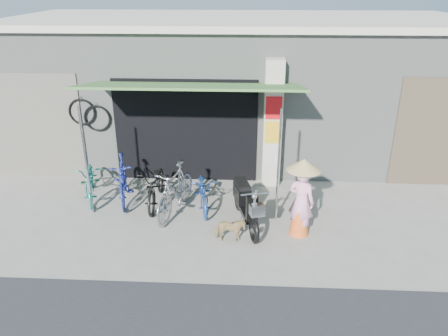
# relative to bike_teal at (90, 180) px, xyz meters

# --- Properties ---
(ground) EXTENTS (80.00, 80.00, 0.00)m
(ground) POSITION_rel_bike_teal_xyz_m (3.23, -1.45, -0.45)
(ground) COLOR gray
(ground) RESTS_ON ground
(bicycle_shop) EXTENTS (12.30, 5.30, 3.66)m
(bicycle_shop) POSITION_rel_bike_teal_xyz_m (3.23, 3.64, 1.38)
(bicycle_shop) COLOR gray
(bicycle_shop) RESTS_ON ground
(shop_pillar) EXTENTS (0.42, 0.44, 3.00)m
(shop_pillar) POSITION_rel_bike_teal_xyz_m (4.08, 1.00, 1.05)
(shop_pillar) COLOR beige
(shop_pillar) RESTS_ON ground
(awning) EXTENTS (4.60, 1.88, 2.72)m
(awning) POSITION_rel_bike_teal_xyz_m (2.33, 0.18, 2.06)
(awning) COLOR #3D6B30
(awning) RESTS_ON ground
(neighbour_left) EXTENTS (2.60, 0.06, 2.60)m
(neighbour_left) POSITION_rel_bike_teal_xyz_m (-1.77, 1.14, 0.85)
(neighbour_left) COLOR #6B665B
(neighbour_left) RESTS_ON ground
(bike_teal) EXTENTS (1.11, 1.81, 0.90)m
(bike_teal) POSITION_rel_bike_teal_xyz_m (0.00, 0.00, 0.00)
(bike_teal) COLOR #197161
(bike_teal) RESTS_ON ground
(bike_blue) EXTENTS (0.87, 1.76, 1.02)m
(bike_blue) POSITION_rel_bike_teal_xyz_m (0.77, -0.09, 0.06)
(bike_blue) COLOR navy
(bike_blue) RESTS_ON ground
(bike_black) EXTENTS (0.63, 1.72, 0.90)m
(bike_black) POSITION_rel_bike_teal_xyz_m (1.53, -0.20, -0.00)
(bike_black) COLOR black
(bike_black) RESTS_ON ground
(bike_silver) EXTENTS (0.95, 1.87, 1.08)m
(bike_silver) POSITION_rel_bike_teal_xyz_m (2.02, -0.61, 0.09)
(bike_silver) COLOR #A0A0A4
(bike_silver) RESTS_ON ground
(bike_navy) EXTENTS (0.80, 1.61, 0.81)m
(bike_navy) POSITION_rel_bike_teal_xyz_m (2.58, -0.33, -0.04)
(bike_navy) COLOR navy
(bike_navy) RESTS_ON ground
(street_dog) EXTENTS (0.61, 0.29, 0.51)m
(street_dog) POSITION_rel_bike_teal_xyz_m (3.20, -1.65, -0.20)
(street_dog) COLOR tan
(street_dog) RESTS_ON ground
(moped) EXTENTS (0.69, 1.79, 1.03)m
(moped) POSITION_rel_bike_teal_xyz_m (3.49, -0.99, 0.02)
(moped) COLOR black
(moped) RESTS_ON ground
(nun) EXTENTS (0.64, 0.64, 1.58)m
(nun) POSITION_rel_bike_teal_xyz_m (4.55, -1.30, 0.35)
(nun) COLOR #FCA9C8
(nun) RESTS_ON ground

